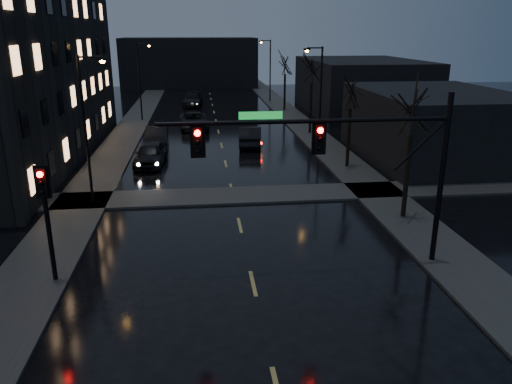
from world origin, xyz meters
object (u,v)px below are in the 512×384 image
object	(u,v)px
oncoming_car_a	(150,154)
oncoming_car_c	(194,121)
oncoming_car_d	(193,100)
oncoming_car_b	(157,137)
lead_car	(251,136)

from	to	relation	value
oncoming_car_a	oncoming_car_c	world-z (taller)	oncoming_car_a
oncoming_car_a	oncoming_car_d	distance (m)	29.14
oncoming_car_b	oncoming_car_d	size ratio (longest dim) A/B	0.89
oncoming_car_b	lead_car	world-z (taller)	oncoming_car_b
oncoming_car_d	lead_car	size ratio (longest dim) A/B	1.13
oncoming_car_d	lead_car	world-z (taller)	lead_car
oncoming_car_c	oncoming_car_d	xyz separation A→B (m)	(-0.21, 15.47, 0.02)
oncoming_car_a	oncoming_car_b	size ratio (longest dim) A/B	0.97
oncoming_car_a	lead_car	world-z (taller)	oncoming_car_a
oncoming_car_b	oncoming_car_c	bearing A→B (deg)	66.73
oncoming_car_b	oncoming_car_d	world-z (taller)	oncoming_car_b
oncoming_car_a	oncoming_car_d	xyz separation A→B (m)	(2.83, 29.00, -0.01)
oncoming_car_b	oncoming_car_c	xyz separation A→B (m)	(3.01, 7.70, -0.03)
oncoming_car_a	oncoming_car_c	size ratio (longest dim) A/B	0.85
oncoming_car_d	lead_car	bearing A→B (deg)	-73.48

